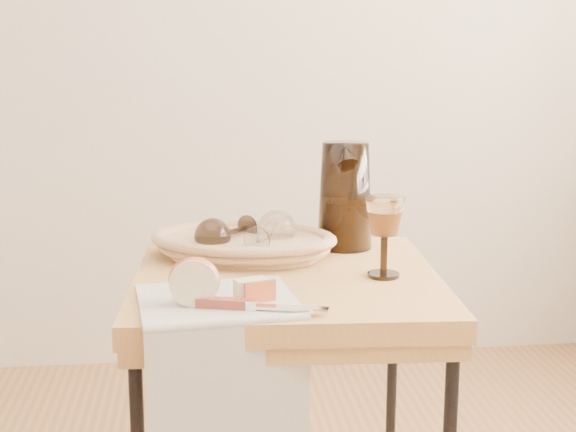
{
  "coord_description": "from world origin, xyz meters",
  "views": [
    {
      "loc": [
        0.19,
        -1.2,
        1.2
      ],
      "look_at": [
        0.36,
        0.32,
        0.87
      ],
      "focal_mm": 51.04,
      "sensor_mm": 36.0,
      "label": 1
    }
  ],
  "objects": [
    {
      "name": "wine_goblet",
      "position": [
        0.55,
        0.3,
        0.83
      ],
      "size": [
        0.1,
        0.1,
        0.16
      ],
      "primitive_type": null,
      "rotation": [
        0.0,
        0.0,
        0.42
      ],
      "color": "white",
      "rests_on": "side_table"
    },
    {
      "name": "pitcher",
      "position": [
        0.51,
        0.54,
        0.87
      ],
      "size": [
        0.2,
        0.27,
        0.27
      ],
      "primitive_type": null,
      "rotation": [
        0.0,
        0.0,
        0.17
      ],
      "color": "black",
      "rests_on": "side_table"
    },
    {
      "name": "apple_wedge",
      "position": [
        0.28,
        0.16,
        0.78
      ],
      "size": [
        0.06,
        0.05,
        0.04
      ],
      "primitive_type": "cube",
      "rotation": [
        0.0,
        0.0,
        0.3
      ],
      "color": "beige",
      "rests_on": "tea_towel"
    },
    {
      "name": "goblet_lying_b",
      "position": [
        0.34,
        0.46,
        0.81
      ],
      "size": [
        0.14,
        0.16,
        0.08
      ],
      "primitive_type": null,
      "rotation": [
        0.0,
        0.0,
        1.08
      ],
      "color": "white",
      "rests_on": "bread_basket"
    },
    {
      "name": "goblet_lying_a",
      "position": [
        0.26,
        0.49,
        0.8
      ],
      "size": [
        0.14,
        0.14,
        0.08
      ],
      "primitive_type": null,
      "rotation": [
        0.0,
        0.0,
        3.89
      ],
      "color": "#3D2E22",
      "rests_on": "bread_basket"
    },
    {
      "name": "table_knife",
      "position": [
        0.29,
        0.11,
        0.77
      ],
      "size": [
        0.22,
        0.08,
        0.02
      ],
      "primitive_type": null,
      "rotation": [
        0.0,
        0.0,
        -0.26
      ],
      "color": "silver",
      "rests_on": "tea_towel"
    },
    {
      "name": "tea_towel",
      "position": [
        0.22,
        0.18,
        0.76
      ],
      "size": [
        0.3,
        0.27,
        0.01
      ],
      "primitive_type": "cube",
      "rotation": [
        0.0,
        0.0,
        0.12
      ],
      "color": "silver",
      "rests_on": "side_table"
    },
    {
      "name": "apple_half",
      "position": [
        0.18,
        0.16,
        0.8
      ],
      "size": [
        0.09,
        0.05,
        0.08
      ],
      "primitive_type": "ellipsoid",
      "rotation": [
        0.0,
        0.0,
        -0.08
      ],
      "color": "red",
      "rests_on": "tea_towel"
    },
    {
      "name": "bread_basket",
      "position": [
        0.29,
        0.48,
        0.78
      ],
      "size": [
        0.4,
        0.33,
        0.05
      ],
      "primitive_type": null,
      "rotation": [
        0.0,
        0.0,
        -0.28
      ],
      "color": "#A27142",
      "rests_on": "side_table"
    }
  ]
}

